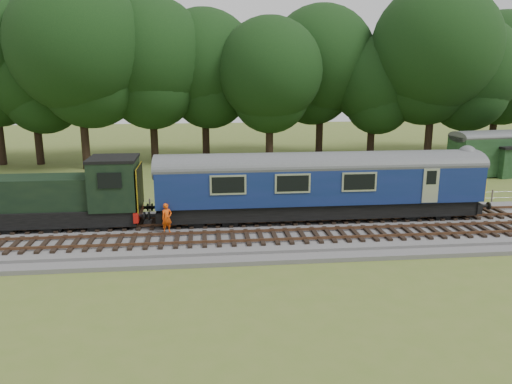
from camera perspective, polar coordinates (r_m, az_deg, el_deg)
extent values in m
plane|color=#556B27|center=(26.63, -4.32, -5.01)|extent=(120.00, 120.00, 0.00)
cube|color=#4C4C4F|center=(26.58, -4.33, -4.65)|extent=(70.00, 7.00, 0.35)
cube|color=brown|center=(27.13, -4.39, -3.57)|extent=(66.50, 0.07, 0.14)
cube|color=brown|center=(28.50, -4.48, -2.72)|extent=(66.50, 0.07, 0.14)
cube|color=brown|center=(24.28, -4.16, -5.65)|extent=(66.50, 0.07, 0.14)
cube|color=brown|center=(25.64, -4.28, -4.60)|extent=(66.50, 0.07, 0.14)
cube|color=black|center=(28.39, 7.23, -1.66)|extent=(17.46, 2.52, 0.85)
cube|color=#0E214E|center=(28.05, 7.32, 1.15)|extent=(18.00, 2.80, 2.05)
cube|color=yellow|center=(31.44, 23.51, 0.77)|extent=(0.06, 2.74, 1.30)
cube|color=black|center=(30.36, 18.32, -1.64)|extent=(2.60, 2.00, 0.55)
cube|color=black|center=(27.71, -4.96, -2.42)|extent=(2.60, 2.00, 0.55)
cube|color=black|center=(28.79, -21.94, -2.45)|extent=(8.73, 2.39, 0.85)
cube|color=black|center=(28.85, -24.45, -0.09)|extent=(6.30, 2.08, 1.70)
cube|color=black|center=(27.68, -15.86, 0.94)|extent=(2.40, 2.55, 2.60)
cube|color=#B1130D|center=(27.88, -13.26, -2.21)|extent=(0.25, 2.60, 0.55)
cube|color=yellow|center=(27.52, -13.13, 0.60)|extent=(0.06, 2.55, 2.30)
imported|color=#EC4C0C|center=(26.12, -10.16, -2.96)|extent=(0.68, 0.61, 1.56)
cube|color=#163217|center=(46.71, 26.57, 3.21)|extent=(3.40, 3.40, 2.42)
cube|color=black|center=(46.53, 26.74, 4.79)|extent=(3.74, 3.74, 0.19)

